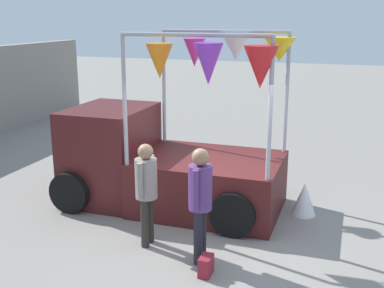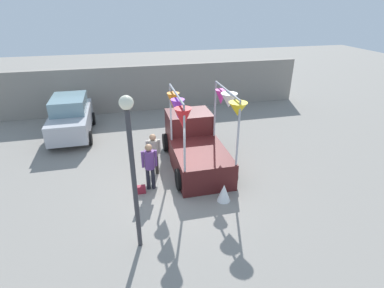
% 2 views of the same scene
% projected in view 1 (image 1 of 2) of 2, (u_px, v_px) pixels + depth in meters
% --- Properties ---
extents(ground_plane, '(60.00, 60.00, 0.00)m').
position_uv_depth(ground_plane, '(214.00, 231.00, 8.04)').
color(ground_plane, gray).
extents(vendor_truck, '(2.45, 4.11, 3.24)m').
position_uv_depth(vendor_truck, '(159.00, 157.00, 9.05)').
color(vendor_truck, '#4C1919').
rests_on(vendor_truck, ground).
extents(person_customer, '(0.53, 0.34, 1.72)m').
position_uv_depth(person_customer, '(200.00, 195.00, 6.81)').
color(person_customer, black).
rests_on(person_customer, ground).
extents(person_vendor, '(0.53, 0.34, 1.64)m').
position_uv_depth(person_vendor, '(146.00, 185.00, 7.35)').
color(person_vendor, '#2D2823').
rests_on(person_vendor, ground).
extents(handbag, '(0.28, 0.16, 0.28)m').
position_uv_depth(handbag, '(206.00, 266.00, 6.67)').
color(handbag, maroon).
rests_on(handbag, ground).
extents(folded_kite_bundle_white, '(0.60, 0.60, 0.60)m').
position_uv_depth(folded_kite_bundle_white, '(304.00, 199.00, 8.66)').
color(folded_kite_bundle_white, white).
rests_on(folded_kite_bundle_white, ground).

